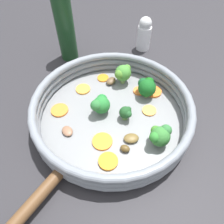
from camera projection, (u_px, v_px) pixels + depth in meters
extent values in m
plane|color=#27262A|center=(112.00, 119.00, 0.53)|extent=(4.00, 4.00, 0.00)
cylinder|color=gray|center=(112.00, 118.00, 0.53)|extent=(0.35, 0.35, 0.01)
torus|color=slate|center=(112.00, 114.00, 0.52)|extent=(0.37, 0.37, 0.02)
torus|color=slate|center=(112.00, 109.00, 0.50)|extent=(0.37, 0.37, 0.02)
torus|color=slate|center=(112.00, 103.00, 0.49)|extent=(0.37, 0.37, 0.02)
cylinder|color=brown|center=(24.00, 213.00, 0.37)|extent=(0.19, 0.07, 0.02)
sphere|color=gray|center=(48.00, 155.00, 0.45)|extent=(0.01, 0.01, 0.01)
sphere|color=gray|center=(86.00, 181.00, 0.42)|extent=(0.01, 0.01, 0.01)
cylinder|color=#ED9840|center=(149.00, 110.00, 0.53)|extent=(0.05, 0.05, 0.00)
cylinder|color=orange|center=(103.00, 78.00, 0.61)|extent=(0.04, 0.04, 0.00)
cylinder|color=orange|center=(84.00, 88.00, 0.58)|extent=(0.05, 0.05, 0.00)
cylinder|color=orange|center=(60.00, 110.00, 0.53)|extent=(0.06, 0.06, 0.00)
cylinder|color=orange|center=(154.00, 92.00, 0.57)|extent=(0.06, 0.06, 0.01)
cylinder|color=orange|center=(108.00, 161.00, 0.44)|extent=(0.04, 0.04, 0.01)
cylinder|color=orange|center=(139.00, 91.00, 0.57)|extent=(0.04, 0.04, 0.01)
cylinder|color=orange|center=(102.00, 141.00, 0.48)|extent=(0.06, 0.06, 0.00)
cylinder|color=#5E884B|center=(102.00, 110.00, 0.53)|extent=(0.01, 0.01, 0.01)
sphere|color=#257631|center=(101.00, 105.00, 0.51)|extent=(0.04, 0.04, 0.04)
sphere|color=#1F732E|center=(102.00, 100.00, 0.52)|extent=(0.03, 0.03, 0.03)
sphere|color=#2B6F34|center=(96.00, 105.00, 0.50)|extent=(0.03, 0.03, 0.03)
cylinder|color=#7BB167|center=(159.00, 141.00, 0.47)|extent=(0.01, 0.01, 0.02)
sphere|color=#327531|center=(160.00, 136.00, 0.45)|extent=(0.04, 0.04, 0.04)
sphere|color=#397B27|center=(156.00, 130.00, 0.46)|extent=(0.02, 0.02, 0.02)
sphere|color=#2E6D34|center=(166.00, 130.00, 0.45)|extent=(0.03, 0.03, 0.03)
sphere|color=#2C7C2C|center=(155.00, 137.00, 0.44)|extent=(0.02, 0.02, 0.02)
cylinder|color=#7AA34E|center=(125.00, 116.00, 0.51)|extent=(0.01, 0.01, 0.01)
sphere|color=#1C4821|center=(125.00, 112.00, 0.50)|extent=(0.03, 0.03, 0.03)
sphere|color=#1E4B22|center=(128.00, 109.00, 0.50)|extent=(0.01, 0.01, 0.01)
sphere|color=#215027|center=(128.00, 114.00, 0.49)|extent=(0.02, 0.02, 0.02)
cylinder|color=#87AB60|center=(123.00, 79.00, 0.59)|extent=(0.01, 0.01, 0.02)
sphere|color=#418433|center=(123.00, 73.00, 0.57)|extent=(0.04, 0.04, 0.04)
sphere|color=#4A7E2A|center=(119.00, 74.00, 0.56)|extent=(0.02, 0.02, 0.02)
sphere|color=#427C2B|center=(127.00, 68.00, 0.57)|extent=(0.02, 0.02, 0.02)
cylinder|color=#7A9654|center=(146.00, 94.00, 0.56)|extent=(0.01, 0.01, 0.02)
sphere|color=#14551C|center=(147.00, 88.00, 0.54)|extent=(0.04, 0.04, 0.04)
sphere|color=#0C5A19|center=(149.00, 82.00, 0.55)|extent=(0.02, 0.02, 0.02)
sphere|color=#125813|center=(147.00, 81.00, 0.55)|extent=(0.03, 0.03, 0.03)
sphere|color=#144E23|center=(143.00, 83.00, 0.55)|extent=(0.03, 0.03, 0.03)
ellipsoid|color=#865D44|center=(67.00, 131.00, 0.49)|extent=(0.03, 0.03, 0.01)
ellipsoid|color=brown|center=(125.00, 148.00, 0.46)|extent=(0.02, 0.03, 0.01)
ellipsoid|color=brown|center=(111.00, 81.00, 0.59)|extent=(0.03, 0.03, 0.01)
ellipsoid|color=brown|center=(131.00, 138.00, 0.48)|extent=(0.04, 0.04, 0.01)
cylinder|color=white|center=(144.00, 38.00, 0.69)|extent=(0.04, 0.04, 0.08)
sphere|color=silver|center=(146.00, 23.00, 0.65)|extent=(0.04, 0.04, 0.04)
cylinder|color=#193D1E|center=(65.00, 26.00, 0.61)|extent=(0.05, 0.05, 0.21)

